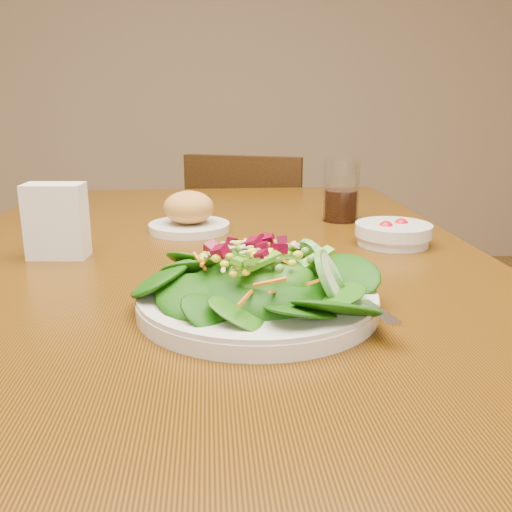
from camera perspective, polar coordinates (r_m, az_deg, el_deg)
The scene contains 7 objects.
dining_table at distance 0.93m, azimuth -4.37°, elevation -6.39°, with size 0.90×1.40×0.75m.
chair_far at distance 1.91m, azimuth -0.37°, elevation -1.32°, with size 0.48×0.49×0.82m.
salad_plate at distance 0.68m, azimuth 0.98°, elevation -2.95°, with size 0.29×0.29×0.08m.
bread_plate at distance 1.09m, azimuth -6.73°, elevation 4.10°, with size 0.15×0.15×0.08m.
tomato_bowl at distance 1.01m, azimuth 13.55°, elevation 2.19°, with size 0.13×0.13×0.04m.
drinking_glass at distance 1.18m, azimuth 8.52°, elevation 6.10°, with size 0.07×0.07×0.13m.
napkin_holder at distance 0.95m, azimuth -19.35°, elevation 3.52°, with size 0.09×0.06×0.12m.
Camera 1 is at (-0.00, -0.86, 1.00)m, focal length 40.00 mm.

